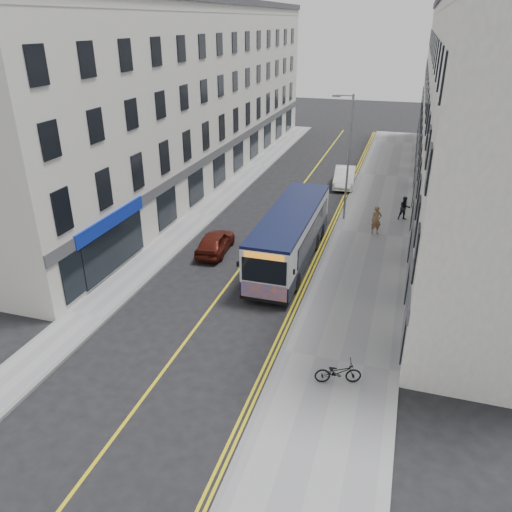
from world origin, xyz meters
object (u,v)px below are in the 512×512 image
Objects in this scene: streetlamp at (347,154)px; city_bus at (290,234)px; car_maroon at (215,242)px; pedestrian_near at (376,220)px; pedestrian_far at (405,208)px; bicycle at (338,372)px; car_white at (345,177)px.

streetlamp is 7.84m from city_bus.
streetlamp reaches higher than car_maroon.
pedestrian_far is (1.56, 2.98, -0.10)m from pedestrian_near.
pedestrian_far is (1.64, 17.49, 0.33)m from bicycle.
pedestrian_near is (0.08, 14.51, 0.43)m from bicycle.
streetlamp is 8.52m from car_white.
car_white is at bearing 104.83° from pedestrian_far.
pedestrian_far is at bearing -22.74° from bicycle.
city_bus is 2.73× the size of car_maroon.
streetlamp is at bearing 75.39° from city_bus.
pedestrian_far reaches higher than bicycle.
pedestrian_near is at bearing -152.34° from car_maroon.
pedestrian_far is (5.68, 8.09, -0.71)m from city_bus.
streetlamp reaches higher than pedestrian_far.
bicycle is 0.38× the size of car_white.
city_bus is at bearing 5.87° from bicycle.
bicycle is 0.45× the size of car_maroon.
car_white reaches higher than bicycle.
car_maroon is at bearing -130.87° from streetlamp.
city_bus is 5.79× the size of pedestrian_near.
car_maroon is (-10.00, -8.12, -0.26)m from pedestrian_far.
pedestrian_near reaches higher than car_white.
car_maroon is at bearing -172.85° from pedestrian_near.
bicycle is (4.04, -9.40, -1.05)m from city_bus.
bicycle is at bearing -66.75° from city_bus.
pedestrian_near is at bearing -41.13° from streetlamp.
pedestrian_near is 0.47× the size of car_maroon.
bicycle is at bearing -116.40° from pedestrian_far.
city_bus is 6.03× the size of bicycle.
pedestrian_near reaches higher than bicycle.
streetlamp reaches higher than car_white.
car_white is at bearing 84.45° from pedestrian_near.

